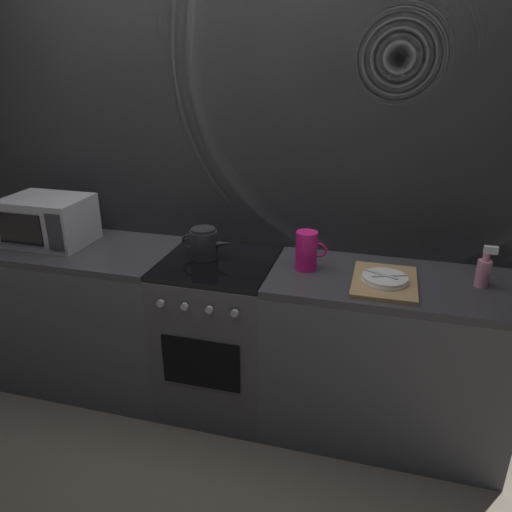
{
  "coord_description": "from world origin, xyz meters",
  "views": [
    {
      "loc": [
        0.82,
        -2.25,
        1.9
      ],
      "look_at": [
        0.21,
        0.0,
        0.95
      ],
      "focal_mm": 34.12,
      "sensor_mm": 36.0,
      "label": 1
    }
  ],
  "objects_px": {
    "pitcher": "(307,251)",
    "kettle": "(204,243)",
    "dish_pile": "(385,281)",
    "spray_bottle": "(484,271)",
    "stove_unit": "(220,334)",
    "microwave": "(49,220)"
  },
  "relations": [
    {
      "from": "microwave",
      "to": "spray_bottle",
      "type": "bearing_deg",
      "value": 0.7
    },
    {
      "from": "spray_bottle",
      "to": "stove_unit",
      "type": "bearing_deg",
      "value": -178.38
    },
    {
      "from": "kettle",
      "to": "dish_pile",
      "type": "height_order",
      "value": "kettle"
    },
    {
      "from": "pitcher",
      "to": "spray_bottle",
      "type": "bearing_deg",
      "value": 1.22
    },
    {
      "from": "microwave",
      "to": "kettle",
      "type": "bearing_deg",
      "value": 1.25
    },
    {
      "from": "kettle",
      "to": "pitcher",
      "type": "bearing_deg",
      "value": -1.01
    },
    {
      "from": "kettle",
      "to": "spray_bottle",
      "type": "xyz_separation_m",
      "value": [
        1.39,
        0.01,
        -0.0
      ]
    },
    {
      "from": "stove_unit",
      "to": "spray_bottle",
      "type": "relative_size",
      "value": 4.43
    },
    {
      "from": "dish_pile",
      "to": "spray_bottle",
      "type": "relative_size",
      "value": 1.97
    },
    {
      "from": "pitcher",
      "to": "spray_bottle",
      "type": "height_order",
      "value": "spray_bottle"
    },
    {
      "from": "pitcher",
      "to": "kettle",
      "type": "bearing_deg",
      "value": 178.99
    },
    {
      "from": "stove_unit",
      "to": "kettle",
      "type": "bearing_deg",
      "value": 161.6
    },
    {
      "from": "dish_pile",
      "to": "stove_unit",
      "type": "bearing_deg",
      "value": 175.86
    },
    {
      "from": "stove_unit",
      "to": "pitcher",
      "type": "height_order",
      "value": "pitcher"
    },
    {
      "from": "dish_pile",
      "to": "microwave",
      "type": "bearing_deg",
      "value": 177.85
    },
    {
      "from": "stove_unit",
      "to": "kettle",
      "type": "relative_size",
      "value": 3.16
    },
    {
      "from": "stove_unit",
      "to": "microwave",
      "type": "xyz_separation_m",
      "value": [
        -1.03,
        0.01,
        0.59
      ]
    },
    {
      "from": "kettle",
      "to": "pitcher",
      "type": "xyz_separation_m",
      "value": [
        0.56,
        -0.01,
        0.02
      ]
    },
    {
      "from": "stove_unit",
      "to": "microwave",
      "type": "relative_size",
      "value": 1.96
    },
    {
      "from": "microwave",
      "to": "spray_bottle",
      "type": "height_order",
      "value": "microwave"
    },
    {
      "from": "pitcher",
      "to": "stove_unit",
      "type": "bearing_deg",
      "value": -177.66
    },
    {
      "from": "stove_unit",
      "to": "spray_bottle",
      "type": "height_order",
      "value": "spray_bottle"
    }
  ]
}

